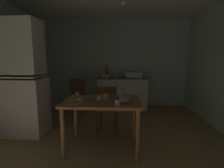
{
  "coord_description": "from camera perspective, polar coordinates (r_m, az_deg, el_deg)",
  "views": [
    {
      "loc": [
        0.18,
        -2.98,
        1.36
      ],
      "look_at": [
        -0.0,
        0.14,
        0.91
      ],
      "focal_mm": 27.08,
      "sensor_mm": 36.0,
      "label": 1
    }
  ],
  "objects": [
    {
      "name": "ground_plane",
      "position": [
        3.28,
        -0.06,
        -16.25
      ],
      "size": [
        5.12,
        5.12,
        0.0
      ],
      "primitive_type": "plane",
      "color": "#8B6E4B"
    },
    {
      "name": "wall_back",
      "position": [
        5.06,
        1.33,
        6.91
      ],
      "size": [
        4.22,
        0.1,
        2.49
      ],
      "primitive_type": "cube",
      "color": "silver",
      "rests_on": "ground"
    },
    {
      "name": "hutch_cabinet",
      "position": [
        3.45,
        -28.31,
        0.55
      ],
      "size": [
        0.82,
        0.55,
        2.05
      ],
      "color": "beige",
      "rests_on": "ground"
    },
    {
      "name": "counter_cabinet",
      "position": [
        4.77,
        3.5,
        -2.9
      ],
      "size": [
        1.37,
        0.64,
        0.88
      ],
      "color": "beige",
      "rests_on": "ground"
    },
    {
      "name": "sink_basin",
      "position": [
        4.71,
        7.32,
        3.23
      ],
      "size": [
        0.44,
        0.34,
        0.15
      ],
      "color": "silver",
      "rests_on": "counter_cabinet"
    },
    {
      "name": "hand_pump",
      "position": [
        4.76,
        -1.78,
        4.45
      ],
      "size": [
        0.05,
        0.27,
        0.39
      ],
      "color": "#B21E19",
      "rests_on": "counter_cabinet"
    },
    {
      "name": "mixing_bowl_counter",
      "position": [
        4.68,
        -2.31,
        2.74
      ],
      "size": [
        0.24,
        0.24,
        0.07
      ],
      "primitive_type": "cylinder",
      "color": "beige",
      "rests_on": "counter_cabinet"
    },
    {
      "name": "stoneware_crock",
      "position": [
        4.75,
        1.63,
        3.3
      ],
      "size": [
        0.1,
        0.1,
        0.15
      ],
      "primitive_type": "cylinder",
      "color": "beige",
      "rests_on": "counter_cabinet"
    },
    {
      "name": "dining_table",
      "position": [
        2.56,
        -3.26,
        -7.67
      ],
      "size": [
        1.13,
        0.79,
        0.76
      ],
      "color": "brown",
      "rests_on": "ground"
    },
    {
      "name": "chair_far_side",
      "position": [
        3.21,
        -1.67,
        -7.82
      ],
      "size": [
        0.42,
        0.42,
        0.88
      ],
      "color": "#512D1A",
      "rests_on": "ground"
    },
    {
      "name": "chair_by_counter",
      "position": [
        4.37,
        -10.95,
        -3.47
      ],
      "size": [
        0.42,
        0.42,
        0.9
      ],
      "color": "#4A341C",
      "rests_on": "ground"
    },
    {
      "name": "serving_bowl_wide",
      "position": [
        2.5,
        4.27,
        -5.11
      ],
      "size": [
        0.15,
        0.15,
        0.05
      ],
      "primitive_type": "cylinder",
      "color": "tan",
      "rests_on": "dining_table"
    },
    {
      "name": "soup_bowl_small",
      "position": [
        2.55,
        -10.58,
        -4.96
      ],
      "size": [
        0.1,
        0.1,
        0.05
      ],
      "primitive_type": "cylinder",
      "color": "tan",
      "rests_on": "dining_table"
    },
    {
      "name": "mug_tall",
      "position": [
        2.53,
        -4.32,
        -4.76
      ],
      "size": [
        0.06,
        0.06,
        0.07
      ],
      "primitive_type": "cylinder",
      "color": "#ADD1C1",
      "rests_on": "dining_table"
    },
    {
      "name": "teacup_cream",
      "position": [
        2.57,
        -2.31,
        -4.34
      ],
      "size": [
        0.08,
        0.08,
        0.08
      ],
      "primitive_type": "cylinder",
      "color": "tan",
      "rests_on": "dining_table"
    },
    {
      "name": "teacup_mint",
      "position": [
        2.24,
        1.96,
        -6.4
      ],
      "size": [
        0.07,
        0.07,
        0.07
      ],
      "primitive_type": "cylinder",
      "color": "#ADD1C1",
      "rests_on": "dining_table"
    },
    {
      "name": "mug_dark",
      "position": [
        2.84,
        -11.61,
        -3.38
      ],
      "size": [
        0.06,
        0.06,
        0.07
      ],
      "primitive_type": "cylinder",
      "color": "#9EB2C6",
      "rests_on": "dining_table"
    },
    {
      "name": "glass_bottle",
      "position": [
        2.71,
        2.98,
        -2.53
      ],
      "size": [
        0.06,
        0.06,
        0.24
      ],
      "color": "#B7BCC1",
      "rests_on": "dining_table"
    },
    {
      "name": "table_knife",
      "position": [
        2.79,
        -6.75,
        -4.2
      ],
      "size": [
        0.18,
        0.11,
        0.0
      ],
      "primitive_type": "cube",
      "rotation": [
        0.0,
        0.0,
        2.65
      ],
      "color": "silver",
      "rests_on": "dining_table"
    },
    {
      "name": "teaspoon_near_bowl",
      "position": [
        2.6,
        -7.57,
        -5.12
      ],
      "size": [
        0.04,
        0.12,
        0.0
      ],
      "primitive_type": "cube",
      "rotation": [
        0.0,
        0.0,
        4.56
      ],
      "color": "beige",
      "rests_on": "dining_table"
    },
    {
      "name": "teaspoon_by_cup",
      "position": [
        2.59,
        -13.71,
        -5.36
      ],
      "size": [
        0.05,
        0.14,
        0.0
      ],
      "primitive_type": "cube",
      "rotation": [
        0.0,
        0.0,
        4.96
      ],
      "color": "beige",
      "rests_on": "dining_table"
    },
    {
      "name": "serving_spoon",
      "position": [
        2.38,
        -11.66,
        -6.49
      ],
      "size": [
        0.12,
        0.05,
        0.0
      ],
      "primitive_type": "cube",
      "rotation": [
        0.0,
        0.0,
        0.24
      ],
      "color": "beige",
      "rests_on": "dining_table"
    },
    {
      "name": "pendant_bulb",
      "position": [
        2.94,
        3.8,
        25.43
      ],
      "size": [
        0.08,
        0.08,
        0.08
      ],
      "primitive_type": "sphere",
      "color": "#F9EFCC"
    }
  ]
}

